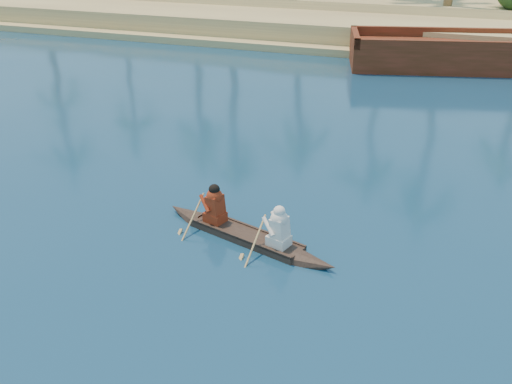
% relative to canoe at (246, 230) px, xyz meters
% --- Properties ---
extents(ground, '(160.00, 160.00, 0.00)m').
position_rel_canoe_xyz_m(ground, '(0.69, -3.94, -0.24)').
color(ground, '#0B304A').
rests_on(ground, ground).
extents(shrub_cluster, '(100.00, 6.00, 2.40)m').
position_rel_canoe_xyz_m(shrub_cluster, '(0.69, 27.56, 0.96)').
color(shrub_cluster, '#223915').
rests_on(shrub_cluster, ground).
extents(canoe, '(4.41, 1.83, 1.22)m').
position_rel_canoe_xyz_m(canoe, '(0.00, 0.00, 0.00)').
color(canoe, '#402D23').
rests_on(canoe, ground).
extents(barge_mid, '(11.20, 6.05, 1.78)m').
position_rel_canoe_xyz_m(barge_mid, '(3.97, 18.06, 0.39)').
color(barge_mid, maroon).
rests_on(barge_mid, ground).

